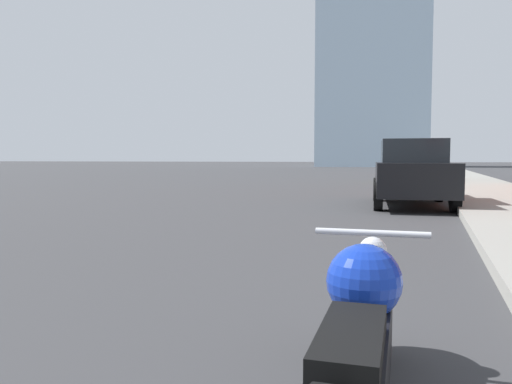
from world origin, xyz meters
TOP-DOWN VIEW (x-y plane):
  - sidewalk at (5.36, 40.00)m, footprint 2.82×240.00m
  - motorcycle at (3.07, 4.39)m, footprint 0.62×2.43m
  - parked_car_black at (2.95, 15.46)m, footprint 2.20×4.66m
  - parked_car_yellow at (2.79, 28.68)m, footprint 2.05×4.31m
  - parked_car_red at (2.69, 41.60)m, footprint 1.95×4.39m
  - parked_car_blue at (2.96, 54.13)m, footprint 2.06×3.97m

SIDE VIEW (x-z plane):
  - sidewalk at x=5.36m, z-range 0.00..0.15m
  - motorcycle at x=3.07m, z-range 0.00..0.80m
  - parked_car_black at x=2.95m, z-range 0.01..1.66m
  - parked_car_red at x=2.69m, z-range 0.00..1.72m
  - parked_car_yellow at x=2.79m, z-range -0.01..1.82m
  - parked_car_blue at x=2.96m, z-range -0.01..1.84m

